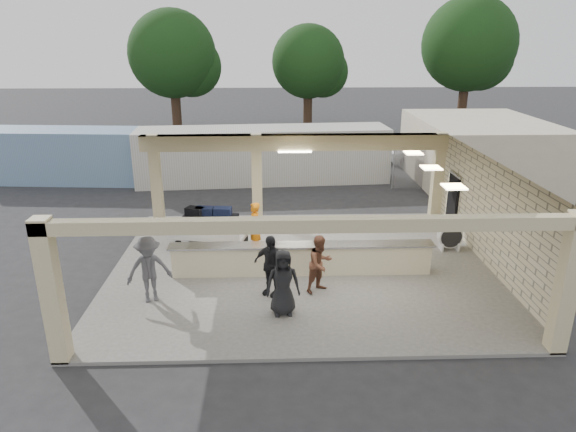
{
  "coord_description": "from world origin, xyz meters",
  "views": [
    {
      "loc": [
        -0.9,
        -15.07,
        7.18
      ],
      "look_at": [
        -0.38,
        1.0,
        1.47
      ],
      "focal_mm": 32.0,
      "sensor_mm": 36.0,
      "label": 1
    }
  ],
  "objects_px": {
    "baggage_counter": "(302,259)",
    "drum_fan": "(450,236)",
    "passenger_c": "(149,269)",
    "container_white": "(263,155)",
    "car_white_b": "(502,150)",
    "car_dark": "(387,147)",
    "passenger_d": "(283,282)",
    "baggage_handler": "(254,228)",
    "car_white_a": "(427,153)",
    "container_blue": "(87,156)",
    "passenger_a": "(320,264)",
    "luggage_cart": "(210,226)",
    "passenger_b": "(270,265)"
  },
  "relations": [
    {
      "from": "drum_fan",
      "to": "passenger_b",
      "type": "distance_m",
      "value": 6.92
    },
    {
      "from": "car_dark",
      "to": "car_white_b",
      "type": "bearing_deg",
      "value": -66.44
    },
    {
      "from": "container_white",
      "to": "passenger_c",
      "type": "bearing_deg",
      "value": -107.31
    },
    {
      "from": "car_white_b",
      "to": "container_white",
      "type": "bearing_deg",
      "value": 107.14
    },
    {
      "from": "drum_fan",
      "to": "passenger_b",
      "type": "xyz_separation_m",
      "value": [
        -6.2,
        -3.03,
        0.41
      ]
    },
    {
      "from": "baggage_handler",
      "to": "passenger_d",
      "type": "relative_size",
      "value": 0.98
    },
    {
      "from": "passenger_d",
      "to": "car_white_a",
      "type": "distance_m",
      "value": 19.05
    },
    {
      "from": "container_white",
      "to": "container_blue",
      "type": "height_order",
      "value": "container_white"
    },
    {
      "from": "container_white",
      "to": "baggage_counter",
      "type": "bearing_deg",
      "value": -87.32
    },
    {
      "from": "passenger_c",
      "to": "car_white_a",
      "type": "relative_size",
      "value": 0.42
    },
    {
      "from": "passenger_c",
      "to": "baggage_counter",
      "type": "bearing_deg",
      "value": 0.9
    },
    {
      "from": "drum_fan",
      "to": "car_dark",
      "type": "relative_size",
      "value": 0.2
    },
    {
      "from": "container_white",
      "to": "car_white_b",
      "type": "bearing_deg",
      "value": 10.88
    },
    {
      "from": "passenger_a",
      "to": "container_white",
      "type": "xyz_separation_m",
      "value": [
        -1.78,
        12.34,
        0.41
      ]
    },
    {
      "from": "baggage_counter",
      "to": "drum_fan",
      "type": "distance_m",
      "value": 5.5
    },
    {
      "from": "baggage_counter",
      "to": "passenger_a",
      "type": "relative_size",
      "value": 4.77
    },
    {
      "from": "passenger_a",
      "to": "passenger_b",
      "type": "bearing_deg",
      "value": 148.97
    },
    {
      "from": "baggage_counter",
      "to": "passenger_b",
      "type": "height_order",
      "value": "passenger_b"
    },
    {
      "from": "luggage_cart",
      "to": "container_blue",
      "type": "height_order",
      "value": "container_blue"
    },
    {
      "from": "car_white_a",
      "to": "baggage_counter",
      "type": "bearing_deg",
      "value": 146.4
    },
    {
      "from": "car_white_b",
      "to": "car_dark",
      "type": "bearing_deg",
      "value": 84.49
    },
    {
      "from": "car_white_b",
      "to": "luggage_cart",
      "type": "bearing_deg",
      "value": 131.17
    },
    {
      "from": "passenger_a",
      "to": "passenger_b",
      "type": "relative_size",
      "value": 0.95
    },
    {
      "from": "luggage_cart",
      "to": "container_blue",
      "type": "bearing_deg",
      "value": 142.46
    },
    {
      "from": "baggage_handler",
      "to": "car_white_a",
      "type": "distance_m",
      "value": 16.02
    },
    {
      "from": "passenger_d",
      "to": "container_blue",
      "type": "distance_m",
      "value": 16.95
    },
    {
      "from": "car_white_b",
      "to": "container_white",
      "type": "height_order",
      "value": "container_white"
    },
    {
      "from": "baggage_counter",
      "to": "container_blue",
      "type": "distance_m",
      "value": 15.45
    },
    {
      "from": "baggage_handler",
      "to": "container_blue",
      "type": "height_order",
      "value": "container_blue"
    },
    {
      "from": "drum_fan",
      "to": "passenger_b",
      "type": "bearing_deg",
      "value": -158.14
    },
    {
      "from": "passenger_a",
      "to": "car_white_a",
      "type": "relative_size",
      "value": 0.38
    },
    {
      "from": "passenger_a",
      "to": "container_blue",
      "type": "relative_size",
      "value": 0.17
    },
    {
      "from": "passenger_d",
      "to": "container_white",
      "type": "relative_size",
      "value": 0.14
    },
    {
      "from": "passenger_b",
      "to": "car_dark",
      "type": "height_order",
      "value": "passenger_b"
    },
    {
      "from": "car_white_b",
      "to": "container_white",
      "type": "distance_m",
      "value": 14.6
    },
    {
      "from": "luggage_cart",
      "to": "passenger_c",
      "type": "bearing_deg",
      "value": -94.19
    },
    {
      "from": "passenger_d",
      "to": "car_white_a",
      "type": "xyz_separation_m",
      "value": [
        8.8,
        16.89,
        -0.36
      ]
    },
    {
      "from": "passenger_c",
      "to": "car_dark",
      "type": "relative_size",
      "value": 0.41
    },
    {
      "from": "drum_fan",
      "to": "container_white",
      "type": "height_order",
      "value": "container_white"
    },
    {
      "from": "drum_fan",
      "to": "car_white_b",
      "type": "distance_m",
      "value": 15.23
    },
    {
      "from": "passenger_b",
      "to": "passenger_d",
      "type": "relative_size",
      "value": 0.99
    },
    {
      "from": "passenger_d",
      "to": "baggage_counter",
      "type": "bearing_deg",
      "value": 70.99
    },
    {
      "from": "passenger_b",
      "to": "passenger_c",
      "type": "height_order",
      "value": "passenger_c"
    },
    {
      "from": "baggage_handler",
      "to": "car_dark",
      "type": "relative_size",
      "value": 0.38
    },
    {
      "from": "passenger_d",
      "to": "container_blue",
      "type": "height_order",
      "value": "container_blue"
    },
    {
      "from": "luggage_cart",
      "to": "car_dark",
      "type": "distance_m",
      "value": 16.5
    },
    {
      "from": "drum_fan",
      "to": "passenger_c",
      "type": "xyz_separation_m",
      "value": [
        -9.56,
        -3.3,
        0.47
      ]
    },
    {
      "from": "container_white",
      "to": "container_blue",
      "type": "bearing_deg",
      "value": 174.08
    },
    {
      "from": "car_white_b",
      "to": "passenger_d",
      "type": "bearing_deg",
      "value": 144.5
    },
    {
      "from": "baggage_counter",
      "to": "passenger_a",
      "type": "bearing_deg",
      "value": -68.68
    }
  ]
}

